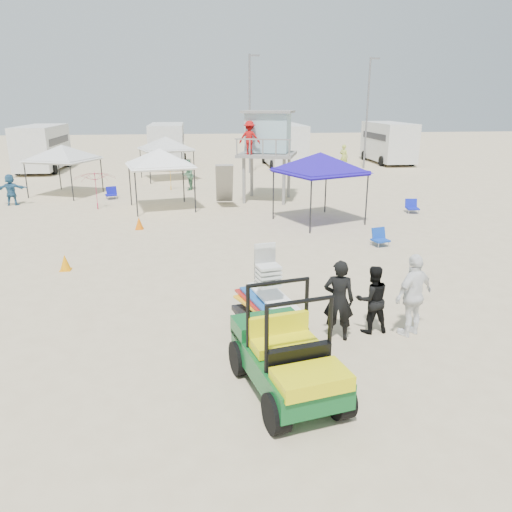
{
  "coord_description": "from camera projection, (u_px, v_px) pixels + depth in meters",
  "views": [
    {
      "loc": [
        -0.96,
        -8.9,
        5.08
      ],
      "look_at": [
        0.5,
        3.0,
        1.3
      ],
      "focal_mm": 35.0,
      "sensor_mm": 36.0,
      "label": 1
    }
  ],
  "objects": [
    {
      "name": "canopy_white_a",
      "position": [
        159.0,
        151.0,
        23.38
      ],
      "size": [
        3.36,
        3.36,
        3.28
      ],
      "color": "black",
      "rests_on": "ground"
    },
    {
      "name": "light_pole_right",
      "position": [
        367.0,
        114.0,
        37.24
      ],
      "size": [
        0.14,
        0.14,
        8.0
      ],
      "primitive_type": "cylinder",
      "color": "slate",
      "rests_on": "ground"
    },
    {
      "name": "canopy_blue",
      "position": [
        320.0,
        156.0,
        20.76
      ],
      "size": [
        3.9,
        3.9,
        3.38
      ],
      "color": "black",
      "rests_on": "ground"
    },
    {
      "name": "beach_chair_c",
      "position": [
        412.0,
        206.0,
        23.26
      ],
      "size": [
        0.61,
        0.66,
        0.64
      ],
      "color": "#101DB1",
      "rests_on": "ground"
    },
    {
      "name": "lifeguard_tower",
      "position": [
        265.0,
        136.0,
        25.36
      ],
      "size": [
        3.48,
        3.48,
        4.43
      ],
      "color": "gray",
      "rests_on": "ground"
    },
    {
      "name": "distant_beachgoers",
      "position": [
        169.0,
        175.0,
        29.08
      ],
      "size": [
        21.45,
        11.76,
        1.84
      ],
      "color": "#306792",
      "rests_on": "ground"
    },
    {
      "name": "beach_chair_b",
      "position": [
        379.0,
        237.0,
        18.04
      ],
      "size": [
        0.65,
        0.71,
        0.64
      ],
      "color": "#103CAE",
      "rests_on": "ground"
    },
    {
      "name": "umbrella_a",
      "position": [
        96.0,
        191.0,
        23.76
      ],
      "size": [
        2.56,
        2.59,
        1.83
      ],
      "primitive_type": "imported",
      "rotation": [
        0.0,
        0.0,
        -0.34
      ],
      "color": "#B01237",
      "rests_on": "ground"
    },
    {
      "name": "utility_cart",
      "position": [
        286.0,
        348.0,
        8.71
      ],
      "size": [
        1.82,
        2.81,
        1.97
      ],
      "color": "#0C5221",
      "rests_on": "ground"
    },
    {
      "name": "ground",
      "position": [
        250.0,
        362.0,
        10.07
      ],
      "size": [
        140.0,
        140.0,
        0.0
      ],
      "primitive_type": "plane",
      "color": "beige",
      "rests_on": "ground"
    },
    {
      "name": "light_pole_left",
      "position": [
        250.0,
        115.0,
        34.77
      ],
      "size": [
        0.14,
        0.14,
        8.0
      ],
      "primitive_type": "cylinder",
      "color": "slate",
      "rests_on": "ground"
    },
    {
      "name": "canopy_white_b",
      "position": [
        62.0,
        147.0,
        26.93
      ],
      "size": [
        3.87,
        3.87,
        3.13
      ],
      "color": "black",
      "rests_on": "ground"
    },
    {
      "name": "man_left",
      "position": [
        339.0,
        300.0,
        10.82
      ],
      "size": [
        0.77,
        0.62,
        1.82
      ],
      "primitive_type": "imported",
      "rotation": [
        0.0,
        0.0,
        2.83
      ],
      "color": "black",
      "rests_on": "ground"
    },
    {
      "name": "cone_near",
      "position": [
        65.0,
        263.0,
        15.43
      ],
      "size": [
        0.34,
        0.34,
        0.5
      ],
      "primitive_type": "cone",
      "color": "orange",
      "rests_on": "ground"
    },
    {
      "name": "rv_mid_left",
      "position": [
        167.0,
        143.0,
        38.99
      ],
      "size": [
        2.65,
        6.5,
        3.25
      ],
      "color": "silver",
      "rests_on": "ground"
    },
    {
      "name": "surf_trailer",
      "position": [
        268.0,
        304.0,
        10.97
      ],
      "size": [
        1.53,
        2.3,
        1.87
      ],
      "color": "black",
      "rests_on": "ground"
    },
    {
      "name": "cone_far",
      "position": [
        139.0,
        223.0,
        20.33
      ],
      "size": [
        0.34,
        0.34,
        0.5
      ],
      "primitive_type": "cone",
      "color": "orange",
      "rests_on": "ground"
    },
    {
      "name": "beach_chair_a",
      "position": [
        111.0,
        193.0,
        26.53
      ],
      "size": [
        0.68,
        0.74,
        0.64
      ],
      "color": "#0F11A2",
      "rests_on": "ground"
    },
    {
      "name": "rv_mid_right",
      "position": [
        284.0,
        143.0,
        38.62
      ],
      "size": [
        2.64,
        7.0,
        3.25
      ],
      "color": "silver",
      "rests_on": "ground"
    },
    {
      "name": "man_right",
      "position": [
        414.0,
        295.0,
        11.0
      ],
      "size": [
        1.2,
        0.92,
        1.89
      ],
      "primitive_type": "imported",
      "rotation": [
        0.0,
        0.0,
        3.62
      ],
      "color": "white",
      "rests_on": "ground"
    },
    {
      "name": "man_mid",
      "position": [
        372.0,
        299.0,
        11.19
      ],
      "size": [
        0.8,
        0.65,
        1.58
      ],
      "primitive_type": "imported",
      "rotation": [
        0.0,
        0.0,
        3.21
      ],
      "color": "black",
      "rests_on": "ground"
    },
    {
      "name": "rv_far_right",
      "position": [
        388.0,
        141.0,
        41.08
      ],
      "size": [
        2.64,
        6.6,
        3.25
      ],
      "color": "silver",
      "rests_on": "ground"
    },
    {
      "name": "canopy_white_c",
      "position": [
        165.0,
        139.0,
        32.27
      ],
      "size": [
        3.74,
        3.74,
        3.17
      ],
      "color": "black",
      "rests_on": "ground"
    },
    {
      "name": "rv_far_left",
      "position": [
        42.0,
        146.0,
        36.52
      ],
      "size": [
        2.64,
        6.8,
        3.25
      ],
      "color": "silver",
      "rests_on": "ground"
    },
    {
      "name": "umbrella_b",
      "position": [
        171.0,
        177.0,
        28.84
      ],
      "size": [
        2.15,
        2.17,
        1.61
      ],
      "primitive_type": "imported",
      "rotation": [
        0.0,
        0.0,
        0.26
      ],
      "color": "#F5A115",
      "rests_on": "ground"
    }
  ]
}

